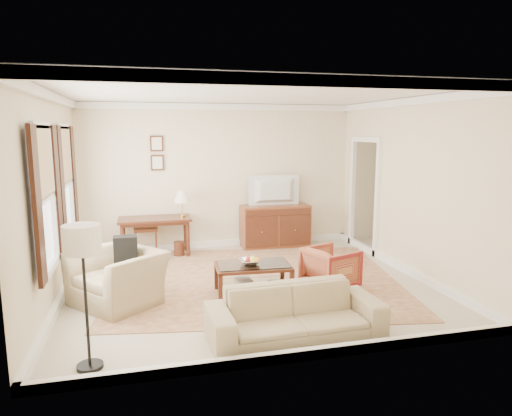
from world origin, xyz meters
name	(u,v)px	position (x,y,z in m)	size (l,w,h in m)	color
room_shell	(248,123)	(0.00, 0.00, 2.47)	(5.51, 5.01, 2.91)	beige
annex_bedroom	(451,232)	(4.49, 1.15, 0.34)	(3.00, 2.70, 2.90)	beige
window_front	(45,199)	(-2.70, -0.70, 1.55)	(0.12, 1.56, 1.80)	#CCB284
window_rear	(65,184)	(-2.70, 0.90, 1.55)	(0.12, 1.56, 1.80)	#CCB284
doorway	(364,197)	(2.71, 1.50, 1.08)	(0.10, 1.12, 2.25)	white
rug	(258,279)	(0.20, 0.18, 0.01)	(4.37, 3.74, 0.01)	brown
writing_desk	(155,223)	(-1.34, 2.06, 0.62)	(1.35, 0.67, 0.74)	#492215
desk_chair	(146,225)	(-1.52, 2.41, 0.53)	(0.45, 0.45, 1.05)	brown
desk_lamp	(182,204)	(-0.81, 2.06, 0.99)	(0.32, 0.32, 0.50)	silver
framed_prints	(157,153)	(-1.24, 2.47, 1.94)	(0.25, 0.04, 0.68)	#492215
sideboard	(275,226)	(1.08, 2.20, 0.43)	(1.40, 0.54, 0.86)	brown
tv	(276,181)	(1.08, 2.18, 1.36)	(1.01, 0.58, 0.13)	black
coffee_table	(253,271)	(-0.03, -0.42, 0.35)	(1.11, 0.69, 0.46)	#492215
fruit_bowl	(250,261)	(-0.08, -0.44, 0.51)	(0.42, 0.42, 0.10)	silver
book_a	(236,280)	(-0.24, -0.28, 0.18)	(0.28, 0.04, 0.38)	brown
book_b	(268,283)	(0.18, -0.53, 0.17)	(0.28, 0.03, 0.38)	brown
striped_armchair	(331,266)	(1.16, -0.49, 0.35)	(0.68, 0.64, 0.70)	maroon
club_armchair	(117,269)	(-1.92, -0.33, 0.50)	(1.14, 0.74, 0.99)	tan
backpack	(126,248)	(-1.80, -0.20, 0.75)	(0.32, 0.22, 0.40)	black
sofa	(295,305)	(0.11, -1.93, 0.39)	(2.01, 0.59, 0.78)	tan
floor_lamp	(82,250)	(-2.13, -2.09, 1.23)	(0.36, 0.36, 1.47)	black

